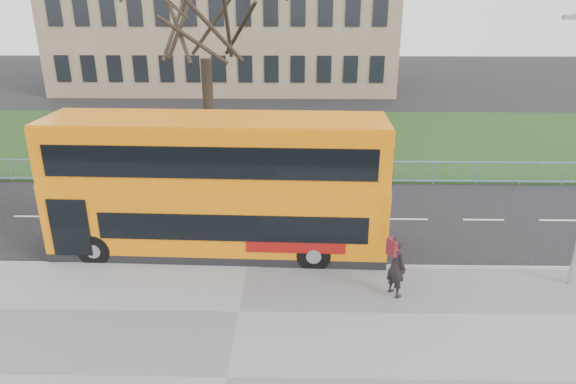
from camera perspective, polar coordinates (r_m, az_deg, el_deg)
The scene contains 9 objects.
ground at distance 18.28m, azimuth -4.07°, elevation -6.11°, with size 120.00×120.00×0.00m, color black.
pavement at distance 12.66m, azimuth -6.83°, elevation -19.97°, with size 80.00×10.50×0.12m, color slate.
kerb at distance 16.89m, azimuth -4.53°, elevation -8.30°, with size 80.00×0.20×0.14m, color gray.
grass_verge at distance 31.64m, azimuth -1.87°, elevation 5.90°, with size 80.00×15.40×0.08m, color #1D3B15.
guard_railing at distance 24.13m, azimuth -2.78°, elevation 2.25°, with size 40.00×0.12×1.10m, color #7B9EDB, non-canonical shape.
bare_tree at distance 26.66m, azimuth -9.25°, elevation 16.57°, with size 8.78×8.78×12.54m, color black, non-canonical shape.
civic_building at distance 51.62m, azimuth -6.67°, elevation 19.51°, with size 30.00×15.00×14.00m, color #8E725A.
yellow_bus at distance 17.14m, azimuth -7.80°, elevation 0.92°, with size 11.14×3.00×4.64m.
pedestrian at distance 15.20m, azimuth 11.94°, elevation -8.05°, with size 0.68×0.45×1.87m, color black.
Camera 1 is at (1.59, -16.18, 8.35)m, focal length 32.00 mm.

